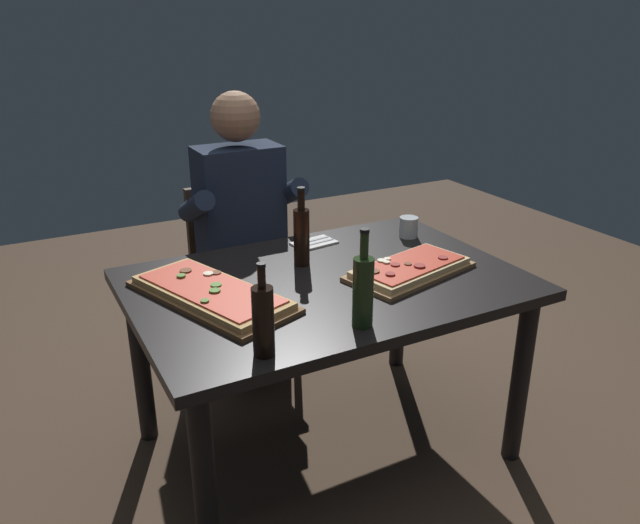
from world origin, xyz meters
name	(u,v)px	position (x,y,z in m)	size (l,w,h in m)	color
ground_plane	(326,445)	(0.00, 0.00, 0.00)	(6.40, 6.40, 0.00)	#4C3828
dining_table	(326,303)	(0.00, 0.00, 0.64)	(1.40, 0.96, 0.74)	black
pizza_rectangular_front	(410,269)	(0.30, -0.10, 0.76)	(0.53, 0.35, 0.05)	olive
pizza_rectangular_left	(211,293)	(-0.42, 0.04, 0.76)	(0.47, 0.68, 0.05)	brown
wine_bottle_dark	(263,320)	(-0.41, -0.39, 0.85)	(0.06, 0.06, 0.28)	black
oil_bottle_amber	(302,235)	(-0.02, 0.17, 0.86)	(0.06, 0.06, 0.31)	black
vinegar_bottle_green	(363,290)	(-0.07, -0.37, 0.86)	(0.06, 0.06, 0.32)	#233819
tumbler_near_camera	(408,228)	(0.53, 0.24, 0.78)	(0.08, 0.08, 0.09)	silver
napkin_cutlery_set	(314,243)	(0.13, 0.35, 0.74)	(0.19, 0.13, 0.01)	white
diner_chair	(237,266)	(-0.03, 0.86, 0.49)	(0.44, 0.44, 0.87)	#3D2B1E
seated_diner	(244,223)	(-0.03, 0.74, 0.74)	(0.53, 0.41, 1.33)	#23232D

